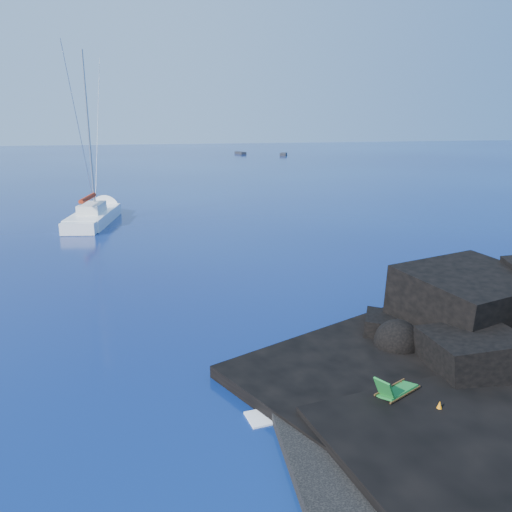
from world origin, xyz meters
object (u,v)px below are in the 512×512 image
at_px(distant_boat_a, 240,154).
at_px(marker_cone, 439,409).
at_px(sunbather, 422,443).
at_px(deck_chair, 398,385).
at_px(sailboat, 95,222).
at_px(distant_boat_b, 283,155).

bearing_deg(distant_boat_a, marker_cone, -111.31).
bearing_deg(sunbather, deck_chair, 62.47).
xyz_separation_m(deck_chair, sunbather, (-0.64, -2.32, -0.39)).
bearing_deg(sunbather, distant_boat_a, 66.37).
relative_size(sailboat, distant_boat_b, 2.91).
bearing_deg(distant_boat_a, sunbather, -111.80).
relative_size(marker_cone, distant_boat_b, 0.10).
bearing_deg(distant_boat_a, deck_chair, -111.72).
height_order(deck_chair, distant_boat_a, deck_chair).
distance_m(marker_cone, distant_boat_b, 124.68).
xyz_separation_m(deck_chair, distant_boat_a, (26.00, 127.47, -0.91)).
xyz_separation_m(marker_cone, distant_boat_a, (25.28, 128.60, -0.61)).
bearing_deg(sailboat, distant_boat_b, 73.07).
relative_size(deck_chair, distant_boat_b, 0.32).
bearing_deg(distant_boat_b, sunbather, -83.28).
xyz_separation_m(sailboat, deck_chair, (10.32, -34.56, 0.91)).
relative_size(distant_boat_a, distant_boat_b, 0.96).
relative_size(sunbather, marker_cone, 3.19).
xyz_separation_m(deck_chair, marker_cone, (0.73, -1.12, -0.30)).
bearing_deg(deck_chair, distant_boat_b, 48.98).
distance_m(deck_chair, distant_boat_b, 123.81).
height_order(sailboat, deck_chair, sailboat).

